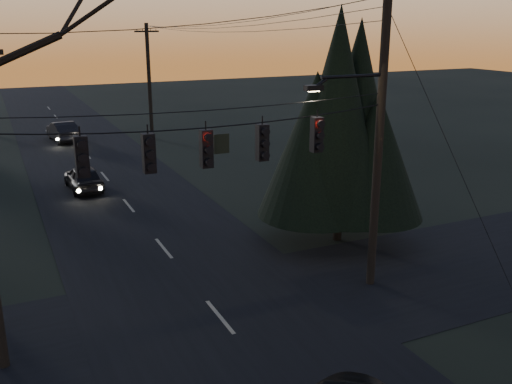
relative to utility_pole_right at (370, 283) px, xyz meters
name	(u,v)px	position (x,y,z in m)	size (l,w,h in m)	color
main_road	(139,218)	(-5.50, 10.00, 0.01)	(8.00, 120.00, 0.02)	black
cross_road	(220,317)	(-5.50, 0.00, 0.01)	(60.00, 7.00, 0.02)	black
utility_pole_right	(370,283)	(0.00, 0.00, 0.00)	(5.00, 0.30, 10.00)	black
utility_pole_left	(4,366)	(-11.50, 0.00, 0.00)	(1.80, 0.30, 8.50)	black
utility_pole_far_r	(152,138)	(0.00, 28.00, 0.00)	(1.80, 0.30, 8.50)	black
span_signal_assembly	(208,146)	(-5.74, 0.00, 5.29)	(11.50, 0.44, 1.54)	black
evergreen_right	(342,122)	(1.23, 3.97, 4.85)	(4.81, 4.81, 8.51)	black
sedan_oncoming_a	(84,178)	(-6.99, 15.71, 0.66)	(1.56, 3.87, 1.32)	black
sedan_oncoming_b	(63,131)	(-6.30, 29.78, 0.73)	(1.54, 4.41, 1.45)	black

